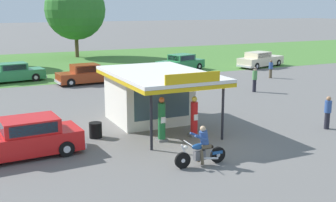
{
  "coord_description": "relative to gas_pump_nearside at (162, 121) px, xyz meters",
  "views": [
    {
      "loc": [
        -9.53,
        -15.96,
        6.05
      ],
      "look_at": [
        -0.56,
        2.98,
        1.4
      ],
      "focal_mm": 46.04,
      "sensor_mm": 36.0,
      "label": 1
    }
  ],
  "objects": [
    {
      "name": "service_station_kiosk",
      "position": [
        0.84,
        3.19,
        0.7
      ],
      "size": [
        4.45,
        6.98,
        3.28
      ],
      "color": "silver",
      "rests_on": "ground"
    },
    {
      "name": "ground_plane",
      "position": [
        1.72,
        -1.21,
        -0.94
      ],
      "size": [
        300.0,
        300.0,
        0.0
      ],
      "primitive_type": "plane",
      "color": "slate"
    },
    {
      "name": "parked_car_second_row_spare",
      "position": [
        0.82,
        16.08,
        -0.24
      ],
      "size": [
        4.98,
        2.15,
        1.54
      ],
      "color": "#993819",
      "rests_on": "ground"
    },
    {
      "name": "motorcycle_with_rider",
      "position": [
        0.1,
        -3.48,
        -0.28
      ],
      "size": [
        2.18,
        0.7,
        1.58
      ],
      "color": "black",
      "rests_on": "ground"
    },
    {
      "name": "tree_oak_right",
      "position": [
        4.47,
        34.08,
        4.51
      ],
      "size": [
        7.09,
        7.09,
        9.14
      ],
      "color": "brown",
      "rests_on": "ground"
    },
    {
      "name": "gas_pump_offside",
      "position": [
        1.68,
        -0.0,
        -0.06
      ],
      "size": [
        0.44,
        0.44,
        1.92
      ],
      "color": "slate",
      "rests_on": "ground"
    },
    {
      "name": "grass_verge_strip",
      "position": [
        1.72,
        28.79,
        -0.93
      ],
      "size": [
        120.0,
        24.0,
        0.01
      ],
      "primitive_type": "cube",
      "color": "#477A33",
      "rests_on": "ground"
    },
    {
      "name": "parked_car_back_row_left",
      "position": [
        -4.61,
        19.42,
        -0.25
      ],
      "size": [
        5.71,
        2.49,
        1.52
      ],
      "color": "#2D844C",
      "rests_on": "ground"
    },
    {
      "name": "bystander_admiring_sedan",
      "position": [
        8.29,
        -1.77,
        -0.06
      ],
      "size": [
        0.34,
        0.34,
        1.67
      ],
      "color": "black",
      "rests_on": "ground"
    },
    {
      "name": "featured_classic_sedan",
      "position": [
        -6.02,
        0.54,
        -0.21
      ],
      "size": [
        5.17,
        2.24,
        1.59
      ],
      "color": "red",
      "rests_on": "ground"
    },
    {
      "name": "parked_car_back_row_centre",
      "position": [
        10.73,
        19.19,
        -0.23
      ],
      "size": [
        5.21,
        3.21,
        1.53
      ],
      "color": "#2D844C",
      "rests_on": "ground"
    },
    {
      "name": "parked_car_back_row_centre_right",
      "position": [
        19.08,
        17.9,
        -0.23
      ],
      "size": [
        5.82,
        3.3,
        1.54
      ],
      "color": "beige",
      "rests_on": "ground"
    },
    {
      "name": "gas_pump_nearside",
      "position": [
        0.0,
        0.0,
        0.0
      ],
      "size": [
        0.44,
        0.44,
        2.04
      ],
      "color": "slate",
      "rests_on": "ground"
    },
    {
      "name": "bystander_strolling_foreground",
      "position": [
        10.76,
        7.58,
        0.02
      ],
      "size": [
        0.39,
        0.39,
        1.76
      ],
      "color": "black",
      "rests_on": "ground"
    },
    {
      "name": "spare_tire_stack",
      "position": [
        -2.6,
        1.78,
        -0.58
      ],
      "size": [
        0.6,
        0.6,
        0.72
      ],
      "color": "black",
      "rests_on": "ground"
    },
    {
      "name": "bystander_chatting_near_pumps",
      "position": [
        15.67,
        11.95,
        -0.14
      ],
      "size": [
        0.34,
        0.34,
        1.54
      ],
      "color": "brown",
      "rests_on": "ground"
    }
  ]
}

